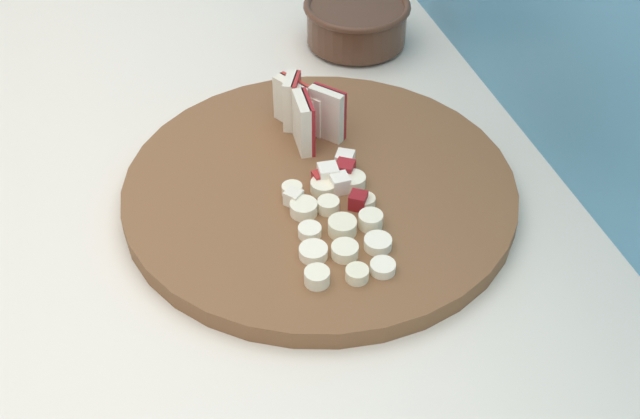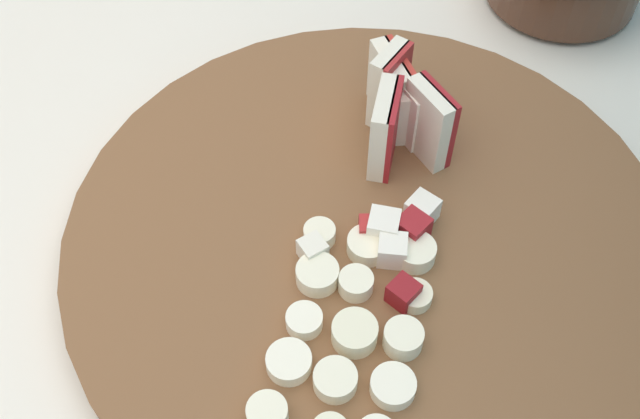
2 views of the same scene
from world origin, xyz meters
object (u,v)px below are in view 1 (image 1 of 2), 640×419
Objects in this scene: ceramic_bowl at (357,21)px; cutting_board at (320,189)px; banana_slice_rows at (338,225)px; apple_wedge_fan at (304,111)px; apple_dice_pile at (335,178)px.

cutting_board is at bearing -24.69° from ceramic_bowl.
banana_slice_rows reaches higher than cutting_board.
apple_wedge_fan reaches higher than ceramic_bowl.
apple_dice_pile is 0.07m from banana_slice_rows.
banana_slice_rows is 0.42m from ceramic_bowl.
apple_wedge_fan is 0.26m from ceramic_bowl.
cutting_board is at bearing 177.68° from banana_slice_rows.
apple_dice_pile is at bearing 55.73° from cutting_board.
apple_dice_pile is at bearing -21.78° from ceramic_bowl.
cutting_board is 0.11m from apple_wedge_fan.
apple_wedge_fan is at bearing 174.78° from cutting_board.
apple_wedge_fan is at bearing 176.10° from banana_slice_rows.
apple_dice_pile is (0.01, 0.01, 0.02)m from cutting_board.
ceramic_bowl is (-0.39, 0.15, 0.01)m from banana_slice_rows.
banana_slice_rows is at bearing -14.42° from apple_dice_pile.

